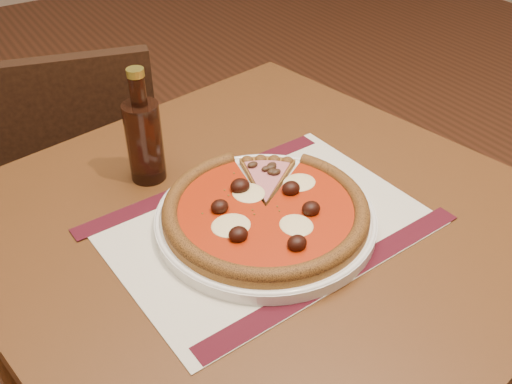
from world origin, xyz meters
TOP-DOWN VIEW (x-y plane):
  - table at (-0.74, -0.62)m, footprint 0.92×0.92m
  - chair_far at (-0.86, 0.04)m, footprint 0.48×0.48m
  - placemat at (-0.75, -0.64)m, footprint 0.47×0.35m
  - plate at (-0.75, -0.64)m, footprint 0.33×0.33m
  - pizza at (-0.75, -0.64)m, footprint 0.30×0.30m
  - ham_slice at (-0.70, -0.57)m, footprint 0.11×0.13m
  - bottle at (-0.85, -0.43)m, footprint 0.06×0.06m

SIDE VIEW (x-z plane):
  - chair_far at x=-0.86m, z-range 0.06..0.89m
  - table at x=-0.74m, z-range 0.27..1.02m
  - placemat at x=-0.75m, z-range 0.75..0.75m
  - plate at x=-0.75m, z-range 0.75..0.77m
  - ham_slice at x=-0.70m, z-range 0.77..0.79m
  - pizza at x=-0.75m, z-range 0.76..0.80m
  - bottle at x=-0.85m, z-range 0.73..0.92m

